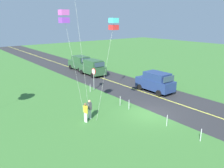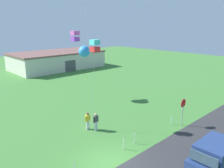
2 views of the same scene
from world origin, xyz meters
The scene contains 12 objects.
ground_plane centered at (0.00, 0.00, -0.05)m, with size 120.00×120.00×0.10m, color #3D7533.
car_suv_foreground centered at (4.00, -5.15, 1.15)m, with size 4.40×2.12×2.24m.
stop_sign centered at (8.81, -0.10, 1.80)m, with size 0.76×0.08×2.56m.
person_adult_near centered at (2.43, 4.55, 0.86)m, with size 0.58×0.22×1.60m.
person_adult_companion centered at (2.03, 5.19, 0.86)m, with size 0.58×0.22×1.60m.
kite_blue_mid centered at (2.03, 6.62, 8.06)m, with size 0.56×1.71×8.52m.
kite_yellow_high centered at (1.24, 3.01, 7.54)m, with size 0.77×1.66×7.99m.
kite_green_far centered at (7.31, 12.47, 5.89)m, with size 1.90×1.40×6.59m.
warehouse_distant centered at (15.18, 33.01, 1.75)m, with size 18.36×10.20×3.50m.
fence_post_3 centered at (1.91, 0.70, 0.45)m, with size 0.05×0.05×0.90m, color silver.
fence_post_4 centered at (3.15, 0.70, 0.45)m, with size 0.05×0.05×0.90m, color silver.
fence_post_5 centered at (8.36, 0.70, 0.45)m, with size 0.05×0.05×0.90m, color silver.
Camera 2 is at (-9.06, -9.73, 9.04)m, focal length 36.35 mm.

